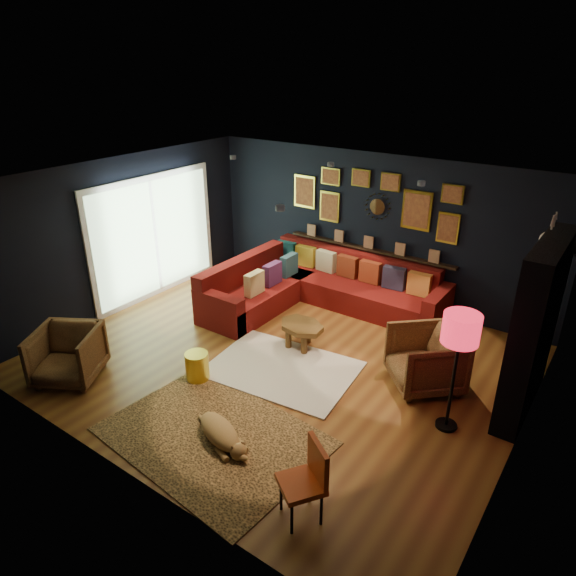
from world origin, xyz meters
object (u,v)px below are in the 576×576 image
Objects in this scene: sectional at (312,288)px; armchair_left at (67,353)px; orange_chair at (308,476)px; gold_stool at (197,366)px; armchair_right at (426,357)px; pouf at (250,302)px; floor_lamp at (460,334)px; coffee_table at (301,329)px; dog at (219,428)px.

armchair_left is (-1.45, -3.86, 0.09)m from sectional.
orange_chair is (3.92, -0.05, 0.08)m from armchair_left.
gold_stool is at bearing -168.40° from orange_chair.
sectional is 2.83m from armchair_right.
sectional is at bearing 38.59° from armchair_left.
armchair_right reaches higher than orange_chair.
gold_stool is at bearing 4.22° from armchair_left.
sectional reaches higher than pouf.
sectional is 4.07× the size of orange_chair.
pouf is 3.07m from armchair_left.
pouf is 0.37× the size of floor_lamp.
coffee_table is at bearing 65.29° from gold_stool.
gold_stool is (-2.58, -1.65, -0.24)m from armchair_right.
floor_lamp is 2.91m from dog.
coffee_table is at bearing 168.19° from floor_lamp.
gold_stool is at bearing -71.31° from pouf.
armchair_right is (3.24, -0.32, 0.23)m from pouf.
armchair_left is 3.92m from orange_chair.
orange_chair reaches higher than dog.
gold_stool is at bearing -162.34° from floor_lamp.
floor_lamp is at bearing -7.12° from armchair_left.
dog is at bearing -25.08° from armchair_left.
armchair_right is 3.07m from gold_stool.
pouf is 2.07m from gold_stool.
armchair_right reaches higher than pouf.
orange_chair is at bearing -43.71° from pouf.
sectional is 3.87× the size of armchair_right.
coffee_table is 1.67m from gold_stool.
armchair_left reaches higher than gold_stool.
dog is (1.06, -3.61, -0.15)m from sectional.
gold_stool is 2.72m from orange_chair.
floor_lamp reaches higher than armchair_left.
sectional is 4.62m from orange_chair.
dog is (-1.49, -2.40, -0.27)m from armchair_right.
armchair_right is at bearing 79.08° from dog.
armchair_left is at bearing -153.33° from dog.
floor_lamp reaches higher than pouf.
floor_lamp reaches higher than gold_stool.
pouf is 3.26m from armchair_right.
dog is (0.39, -2.26, -0.16)m from coffee_table.
armchair_right is (4.01, 2.65, 0.03)m from armchair_left.
pouf is at bearing 108.69° from gold_stool.
sectional is 6.02× the size of pouf.
coffee_table is at bearing -63.49° from sectional.
gold_stool is at bearing -114.71° from coffee_table.
dog is (2.51, 0.25, -0.24)m from armchair_left.
armchair_right is 0.87× the size of dog.
pouf is at bearing 44.72° from armchair_left.
gold_stool is (-0.69, -1.51, -0.13)m from coffee_table.
gold_stool is 0.27× the size of floor_lamp.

